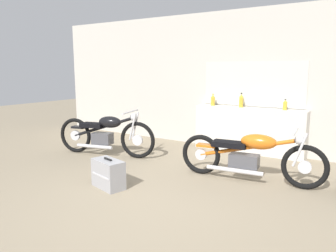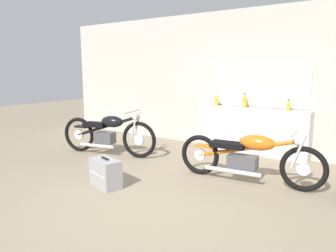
# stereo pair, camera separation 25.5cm
# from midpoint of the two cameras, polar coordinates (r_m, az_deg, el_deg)

# --- Properties ---
(ground_plane) EXTENTS (24.00, 24.00, 0.00)m
(ground_plane) POSITION_cam_midpoint_polar(r_m,az_deg,el_deg) (4.10, -5.43, -13.78)
(ground_plane) COLOR gray
(wall_back) EXTENTS (10.00, 0.07, 2.80)m
(wall_back) POSITION_cam_midpoint_polar(r_m,az_deg,el_deg) (6.72, 12.80, 7.59)
(wall_back) COLOR beige
(wall_back) RESTS_ON ground_plane
(sill_counter) EXTENTS (2.19, 0.28, 0.90)m
(sill_counter) POSITION_cam_midpoint_polar(r_m,az_deg,el_deg) (6.62, 12.69, -0.73)
(sill_counter) COLOR silver
(sill_counter) RESTS_ON ground_plane
(bottle_leftmost) EXTENTS (0.08, 0.08, 0.24)m
(bottle_leftmost) POSITION_cam_midpoint_polar(r_m,az_deg,el_deg) (6.81, 6.76, 4.46)
(bottle_leftmost) COLOR gold
(bottle_leftmost) RESTS_ON sill_counter
(bottle_left_center) EXTENTS (0.08, 0.08, 0.28)m
(bottle_left_center) POSITION_cam_midpoint_polar(r_m,az_deg,el_deg) (6.58, 11.55, 4.31)
(bottle_left_center) COLOR gold
(bottle_left_center) RESTS_ON sill_counter
(bottle_center) EXTENTS (0.07, 0.07, 0.20)m
(bottle_center) POSITION_cam_midpoint_polar(r_m,az_deg,el_deg) (6.34, 18.63, 3.45)
(bottle_center) COLOR gold
(bottle_center) RESTS_ON sill_counter
(motorcycle_orange) EXTENTS (2.14, 0.64, 0.80)m
(motorcycle_orange) POSITION_cam_midpoint_polar(r_m,az_deg,el_deg) (4.94, 12.53, -4.86)
(motorcycle_orange) COLOR black
(motorcycle_orange) RESTS_ON ground_plane
(motorcycle_black) EXTENTS (1.99, 0.74, 0.88)m
(motorcycle_black) POSITION_cam_midpoint_polar(r_m,az_deg,el_deg) (6.39, -12.01, -1.27)
(motorcycle_black) COLOR black
(motorcycle_black) RESTS_ON ground_plane
(hard_case_silver) EXTENTS (0.55, 0.37, 0.42)m
(hard_case_silver) POSITION_cam_midpoint_polar(r_m,az_deg,el_deg) (4.72, -11.90, -8.16)
(hard_case_silver) COLOR #9E9EA3
(hard_case_silver) RESTS_ON ground_plane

